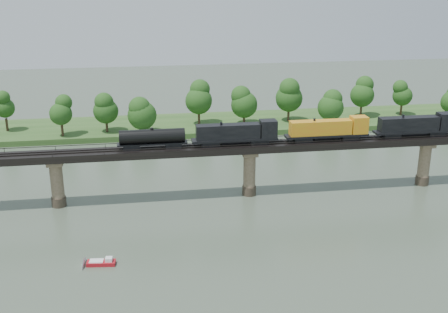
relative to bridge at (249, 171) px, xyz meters
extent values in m
plane|color=#3B4939|center=(0.00, -30.00, -5.46)|extent=(400.00, 400.00, 0.00)
cube|color=#2C4F1F|center=(0.00, 55.00, -4.66)|extent=(300.00, 24.00, 1.60)
cylinder|color=#473A2D|center=(-40.00, 0.00, -4.46)|extent=(3.00, 3.00, 2.00)
cylinder|color=#8C765B|center=(-40.00, 0.00, 0.04)|extent=(2.60, 2.60, 9.00)
cube|color=#8C765B|center=(-40.00, 0.00, 4.04)|extent=(3.20, 3.20, 1.00)
cylinder|color=#473A2D|center=(0.00, 0.00, -4.46)|extent=(3.00, 3.00, 2.00)
cylinder|color=#8C765B|center=(0.00, 0.00, 0.04)|extent=(2.60, 2.60, 9.00)
cube|color=#8C765B|center=(0.00, 0.00, 4.04)|extent=(3.20, 3.20, 1.00)
cylinder|color=#473A2D|center=(40.00, 0.00, -4.46)|extent=(3.00, 3.00, 2.00)
cylinder|color=#8C765B|center=(40.00, 0.00, 0.04)|extent=(2.60, 2.60, 9.00)
cube|color=#8C765B|center=(40.00, 0.00, 4.04)|extent=(3.20, 3.20, 1.00)
cube|color=black|center=(0.00, 0.00, 5.29)|extent=(220.00, 5.00, 1.50)
cube|color=black|center=(0.00, -0.75, 6.12)|extent=(220.00, 0.12, 0.16)
cube|color=black|center=(0.00, 0.75, 6.12)|extent=(220.00, 0.12, 0.16)
cube|color=black|center=(0.00, -2.40, 6.74)|extent=(220.00, 0.10, 0.10)
cube|color=black|center=(0.00, 2.40, 6.74)|extent=(220.00, 0.10, 0.10)
cube|color=black|center=(0.00, -2.40, 6.39)|extent=(0.08, 0.08, 0.70)
cube|color=black|center=(0.00, 2.40, 6.39)|extent=(0.08, 0.08, 0.70)
cylinder|color=#382619|center=(-60.94, 54.18, -2.00)|extent=(0.70, 0.70, 3.71)
sphere|color=#184313|center=(-60.94, 54.18, 2.95)|extent=(5.67, 5.67, 5.67)
sphere|color=#184313|center=(-60.94, 54.18, 6.04)|extent=(4.25, 4.25, 4.25)
cylinder|color=#382619|center=(-44.43, 46.31, -2.10)|extent=(0.70, 0.70, 3.51)
sphere|color=#184313|center=(-44.43, 46.31, 2.57)|extent=(6.31, 6.31, 6.31)
sphere|color=#184313|center=(-44.43, 46.31, 5.50)|extent=(4.73, 4.73, 4.73)
cylinder|color=#382619|center=(-32.24, 48.84, -2.19)|extent=(0.70, 0.70, 3.34)
sphere|color=#184313|center=(-32.24, 48.84, 2.27)|extent=(7.18, 7.18, 7.18)
sphere|color=#184313|center=(-32.24, 48.84, 5.06)|extent=(5.39, 5.39, 5.39)
cylinder|color=#382619|center=(-22.01, 46.15, -2.45)|extent=(0.70, 0.70, 2.83)
sphere|color=#184313|center=(-22.01, 46.15, 1.32)|extent=(8.26, 8.26, 8.26)
sphere|color=#184313|center=(-22.01, 46.15, 3.68)|extent=(6.19, 6.19, 6.19)
cylinder|color=#382619|center=(-5.04, 52.68, -1.88)|extent=(0.70, 0.70, 3.96)
sphere|color=#184313|center=(-5.04, 52.68, 3.41)|extent=(8.07, 8.07, 8.07)
sphere|color=#184313|center=(-5.04, 52.68, 6.71)|extent=(6.05, 6.05, 6.05)
cylinder|color=#382619|center=(8.52, 51.14, -2.23)|extent=(0.70, 0.70, 3.27)
sphere|color=#184313|center=(8.52, 51.14, 2.13)|extent=(8.03, 8.03, 8.03)
sphere|color=#184313|center=(8.52, 51.14, 4.85)|extent=(6.02, 6.02, 6.02)
cylinder|color=#382619|center=(22.65, 52.31, -1.90)|extent=(0.70, 0.70, 3.92)
sphere|color=#184313|center=(22.65, 52.31, 3.33)|extent=(8.29, 8.29, 8.29)
sphere|color=#184313|center=(22.65, 52.31, 6.60)|extent=(6.21, 6.21, 6.21)
cylinder|color=#382619|center=(33.59, 45.35, -2.35)|extent=(0.70, 0.70, 3.02)
sphere|color=#184313|center=(33.59, 45.35, 1.69)|extent=(7.74, 7.74, 7.74)
sphere|color=#184313|center=(33.59, 45.35, 4.21)|extent=(5.80, 5.80, 5.80)
cylinder|color=#382619|center=(46.81, 54.03, -1.96)|extent=(0.70, 0.70, 3.80)
sphere|color=#184313|center=(46.81, 54.03, 3.10)|extent=(7.47, 7.47, 7.47)
sphere|color=#184313|center=(46.81, 54.03, 6.27)|extent=(5.60, 5.60, 5.60)
cylinder|color=#382619|center=(60.48, 54.26, -2.17)|extent=(0.70, 0.70, 3.38)
sphere|color=#184313|center=(60.48, 54.26, 2.34)|extent=(6.23, 6.23, 6.23)
sphere|color=#184313|center=(60.48, 54.26, 5.16)|extent=(4.67, 4.67, 4.67)
cube|color=black|center=(41.90, 0.00, 6.56)|extent=(3.80, 2.28, 1.05)
cube|color=black|center=(31.45, 0.00, 6.56)|extent=(3.80, 2.28, 1.05)
cube|color=black|center=(36.67, 0.00, 7.23)|extent=(18.05, 2.85, 0.48)
cube|color=black|center=(35.25, 0.00, 8.99)|extent=(13.30, 2.57, 3.04)
cube|color=black|center=(43.80, 0.00, 9.27)|extent=(3.42, 2.85, 3.61)
cylinder|color=black|center=(36.67, 0.00, 6.71)|extent=(5.70, 1.33, 1.33)
cube|color=black|center=(21.94, 0.00, 6.56)|extent=(3.80, 2.28, 1.05)
cube|color=black|center=(11.49, 0.00, 6.56)|extent=(3.80, 2.28, 1.05)
cube|color=black|center=(16.72, 0.00, 7.23)|extent=(18.05, 2.85, 0.48)
cube|color=orange|center=(15.29, 0.00, 8.99)|extent=(13.30, 2.57, 3.04)
cube|color=orange|center=(23.84, 0.00, 9.27)|extent=(3.42, 2.85, 3.61)
cylinder|color=black|center=(16.72, 0.00, 6.71)|extent=(5.70, 1.33, 1.33)
cube|color=black|center=(1.99, 0.00, 6.56)|extent=(3.80, 2.28, 1.05)
cube|color=black|center=(-8.46, 0.00, 6.56)|extent=(3.80, 2.28, 1.05)
cube|color=black|center=(-3.24, 0.00, 7.23)|extent=(18.05, 2.85, 0.48)
cube|color=black|center=(-4.66, 0.00, 8.99)|extent=(13.30, 2.57, 3.04)
cube|color=black|center=(3.89, 0.00, 9.27)|extent=(3.42, 2.85, 3.61)
cylinder|color=black|center=(-3.24, 0.00, 6.71)|extent=(5.70, 1.33, 1.33)
cube|color=black|center=(-16.06, 0.00, 6.56)|extent=(3.33, 2.09, 1.05)
cube|color=black|center=(-24.61, 0.00, 6.56)|extent=(3.33, 2.09, 1.05)
cube|color=black|center=(-20.34, 0.00, 7.18)|extent=(14.25, 2.28, 0.29)
cylinder|color=black|center=(-20.34, 0.00, 8.70)|extent=(13.30, 2.85, 2.85)
cylinder|color=black|center=(-20.34, 0.00, 10.22)|extent=(0.67, 0.67, 0.48)
cube|color=#AA131C|center=(-30.15, -25.99, -5.13)|extent=(4.86, 2.20, 0.66)
cube|color=white|center=(-30.90, -25.91, -4.75)|extent=(2.40, 1.65, 0.23)
cube|color=white|center=(-28.84, -26.14, -4.47)|extent=(1.25, 1.25, 0.66)
camera|label=1|loc=(-22.52, -110.50, 41.51)|focal=45.00mm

